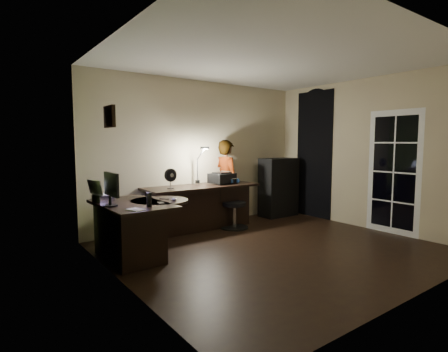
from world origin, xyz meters
TOP-DOWN VIEW (x-y plane):
  - floor at (0.00, 0.00)m, footprint 4.50×4.00m
  - ceiling at (0.00, 0.00)m, footprint 4.50×4.00m
  - wall_back at (0.00, 2.00)m, footprint 4.50×0.01m
  - wall_front at (0.00, -2.00)m, footprint 4.50×0.01m
  - wall_left at (-2.25, 0.00)m, footprint 0.01×4.00m
  - wall_right at (2.25, 0.00)m, footprint 0.01×4.00m
  - green_wall_overlay at (-2.24, 0.00)m, footprint 0.00×4.00m
  - arched_doorway at (2.24, 1.15)m, footprint 0.01×0.90m
  - french_door at (2.24, -0.55)m, footprint 0.02×0.92m
  - framed_picture at (-2.22, 0.45)m, footprint 0.04×0.30m
  - desk_left at (-1.83, 0.84)m, footprint 0.83×1.32m
  - desk_right at (-0.22, 1.63)m, footprint 2.10×0.75m
  - cabinet at (1.70, 1.63)m, footprint 0.82×0.41m
  - laptop_stand at (-2.11, 1.15)m, footprint 0.28×0.25m
  - laptop at (-2.07, 1.15)m, footprint 0.37×0.36m
  - monitor at (-2.14, 0.77)m, footprint 0.10×0.47m
  - mouse at (-1.28, 0.69)m, footprint 0.06×0.10m
  - phone at (-1.54, 0.57)m, footprint 0.11×0.16m
  - pen at (-1.35, 0.85)m, footprint 0.10×0.13m
  - speaker at (-1.75, 0.46)m, footprint 0.09×0.09m
  - notepad at (-1.98, 0.33)m, footprint 0.20×0.24m
  - desk_fan at (-0.94, 1.44)m, footprint 0.23×0.16m
  - headphones at (0.40, 1.48)m, footprint 0.21×0.12m
  - printer at (0.23, 1.63)m, footprint 0.49×0.40m
  - desk_lamp at (-0.18, 1.83)m, footprint 0.22×0.35m
  - office_chair at (0.28, 1.33)m, footprint 0.65×0.65m
  - person at (0.45, 1.78)m, footprint 0.40×0.58m

SIDE VIEW (x-z plane):
  - floor at x=0.00m, z-range -0.01..0.00m
  - desk_left at x=-1.83m, z-range 0.00..0.75m
  - desk_right at x=-0.22m, z-range 0.00..0.79m
  - office_chair at x=0.28m, z-range 0.00..0.90m
  - cabinet at x=1.70m, z-range 0.00..1.22m
  - phone at x=-1.54m, z-range 0.75..0.76m
  - notepad at x=-1.98m, z-range 0.75..0.76m
  - pen at x=-1.35m, z-range 0.75..0.76m
  - mouse at x=-1.28m, z-range 0.75..0.79m
  - laptop_stand at x=-2.11m, z-range 0.75..0.85m
  - person at x=0.45m, z-range 0.00..1.60m
  - speaker at x=-1.75m, z-range 0.75..0.93m
  - headphones at x=0.40m, z-range 0.81..0.90m
  - printer at x=0.23m, z-range 0.81..1.00m
  - monitor at x=-2.14m, z-range 0.75..1.06m
  - laptop at x=-2.07m, z-range 0.85..1.05m
  - desk_fan at x=-0.94m, z-range 0.81..1.14m
  - french_door at x=2.24m, z-range 0.00..2.10m
  - desk_lamp at x=-0.18m, z-range 0.81..1.53m
  - arched_doorway at x=2.24m, z-range 0.00..2.60m
  - wall_back at x=0.00m, z-range 0.00..2.70m
  - wall_front at x=0.00m, z-range 0.00..2.70m
  - wall_left at x=-2.25m, z-range 0.00..2.70m
  - wall_right at x=2.25m, z-range 0.00..2.70m
  - green_wall_overlay at x=-2.24m, z-range 0.00..2.70m
  - framed_picture at x=-2.22m, z-range 1.73..1.98m
  - ceiling at x=0.00m, z-range 2.70..2.71m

